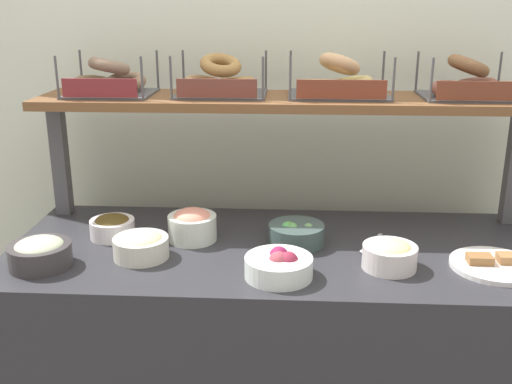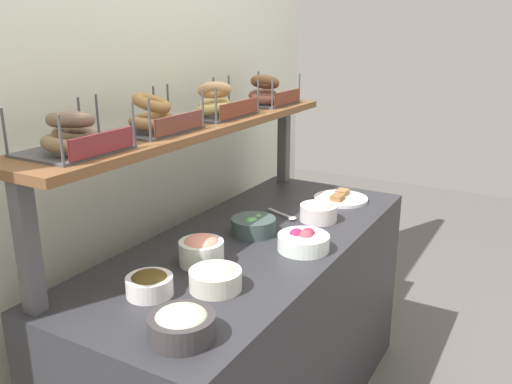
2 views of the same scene
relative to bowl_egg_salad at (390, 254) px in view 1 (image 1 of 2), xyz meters
The scene contains 17 objects.
back_wall 0.82m from the bowl_egg_salad, 114.81° to the left, with size 2.89×0.06×2.40m, color silver.
deli_counter 0.58m from the bowl_egg_salad, 156.76° to the left, with size 1.69×0.70×0.85m, color #2D2D33.
shelf_riser_left 1.19m from the bowl_egg_salad, 159.80° to the left, with size 0.05×0.05×0.40m, color #4C4C51.
upper_shelf 0.64m from the bowl_egg_salad, 127.99° to the left, with size 1.65×0.32×0.03m, color brown.
bowl_egg_salad is the anchor object (origin of this frame).
bowl_lox_spread 0.63m from the bowl_egg_salad, 163.48° to the left, with size 0.16×0.16×0.11m.
bowl_tuna_salad 1.01m from the bowl_egg_salad, behind, with size 0.18×0.18×0.09m.
bowl_veggie_mix 0.31m from the bowl_egg_salad, 148.58° to the left, with size 0.18×0.18×0.07m.
bowl_potato_salad 0.73m from the bowl_egg_salad, behind, with size 0.17×0.17×0.08m.
bowl_chocolate_spread 0.88m from the bowl_egg_salad, 167.90° to the left, with size 0.14×0.14×0.08m.
bowl_beet_salad 0.33m from the bowl_egg_salad, 166.45° to the right, with size 0.19×0.19×0.08m.
serving_plate_white 0.31m from the bowl_egg_salad, ahead, with size 0.25×0.25×0.04m.
serving_spoon_near_plate 0.14m from the bowl_egg_salad, 105.14° to the left, with size 0.09×0.17×0.01m.
bagel_basket_poppy 1.09m from the bowl_egg_salad, 155.74° to the left, with size 0.29×0.25×0.14m.
bagel_basket_everything 0.81m from the bowl_egg_salad, 141.52° to the left, with size 0.30×0.26×0.14m.
bagel_basket_plain 0.62m from the bowl_egg_salad, 107.74° to the left, with size 0.33×0.24×0.15m.
bagel_basket_cinnamon_raisin 0.66m from the bowl_egg_salad, 55.76° to the left, with size 0.29×0.25×0.15m.
Camera 1 is at (0.03, -1.74, 1.59)m, focal length 42.03 mm.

